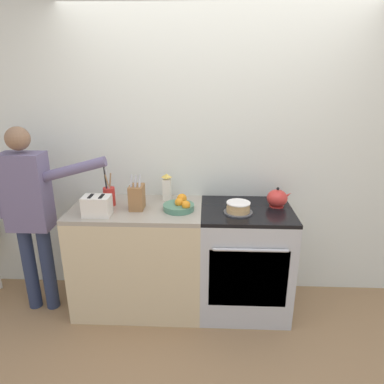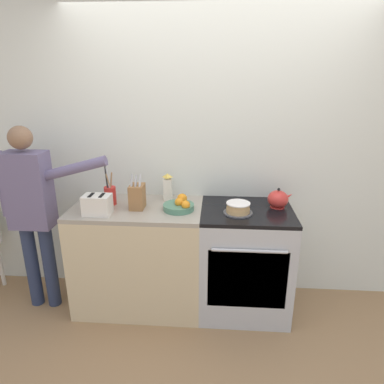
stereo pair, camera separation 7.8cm
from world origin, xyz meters
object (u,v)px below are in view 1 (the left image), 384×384
Objects in this scene: knife_block at (137,197)px; utensil_crock at (109,195)px; stove_range at (244,259)px; milk_carton at (167,188)px; tea_kettle at (277,198)px; toaster at (97,206)px; person_baker at (30,207)px; layer_cake at (238,208)px; fruit_bowl at (180,205)px.

knife_block is 0.26m from utensil_crock.
milk_carton is at bearing 164.22° from stove_range.
stove_range is 4.52× the size of tea_kettle.
stove_range is 0.91m from milk_carton.
toaster is 0.59m from person_baker.
person_baker reaches higher than layer_cake.
layer_cake is at bearing -155.20° from tea_kettle.
knife_block is 0.35m from fruit_bowl.
fruit_bowl is 1.21m from person_baker.
toaster is at bearing -171.34° from stove_range.
knife_block is at bearing 176.30° from layer_cake.
knife_block reaches higher than milk_carton.
stove_range is 0.60m from tea_kettle.
toaster is (-0.04, -0.22, -0.01)m from utensil_crock.
person_baker is at bearing -177.22° from stove_range.
fruit_bowl is (0.35, -0.01, -0.06)m from knife_block.
knife_block reaches higher than tea_kettle.
utensil_crock is 1.45× the size of toaster.
knife_block is at bearing -174.94° from tea_kettle.
utensil_crock is (-1.06, 0.12, 0.04)m from layer_cake.
tea_kettle reaches higher than stove_range.
layer_cake is 0.47m from fruit_bowl.
person_baker is (-1.68, -0.00, -0.02)m from layer_cake.
tea_kettle is at bearing 10.02° from toaster.
layer_cake is 0.92× the size of fruit_bowl.
milk_carton is 0.15× the size of person_baker.
stove_range is 0.74m from fruit_bowl.
utensil_crock is at bearing 164.32° from knife_block.
toaster is at bearing -143.61° from milk_carton.
person_baker is (-0.86, -0.06, -0.08)m from knife_block.
fruit_bowl is (-0.47, 0.04, -0.00)m from layer_cake.
tea_kettle is at bearing -7.17° from milk_carton.
person_baker is at bearing -168.49° from utensil_crock.
milk_carton is (0.50, 0.37, 0.03)m from toaster.
utensil_crock is at bearing 173.46° from layer_cake.
stove_range is 2.83× the size of utensil_crock.
fruit_bowl is 0.64m from toaster.
milk_carton is at bearing 17.80° from utensil_crock.
layer_cake is 1.10m from toaster.
stove_range is 3.72× the size of fruit_bowl.
toaster is (-1.09, -0.10, 0.04)m from layer_cake.
milk_carton is at bearing 21.97° from person_baker.
layer_cake is at bearing -3.70° from knife_block.
stove_range is 4.04× the size of layer_cake.
fruit_bowl is at bearing -176.06° from stove_range.
knife_block is at bearing -135.19° from milk_carton.
tea_kettle is 1.15m from knife_block.
tea_kettle is 0.82× the size of fruit_bowl.
toaster is at bearing -174.87° from layer_cake.
utensil_crock reaches higher than layer_cake.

